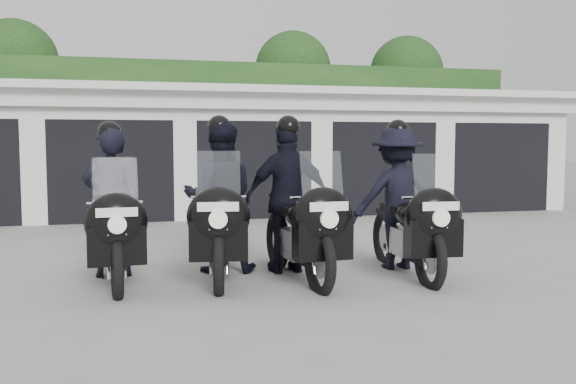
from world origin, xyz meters
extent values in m
plane|color=gray|center=(0.00, 0.00, 0.00)|extent=(80.00, 80.00, 0.00)
cube|color=white|center=(0.00, 8.50, 1.40)|extent=(16.00, 6.00, 2.80)
cube|color=white|center=(0.00, 8.30, 2.88)|extent=(16.40, 6.80, 0.16)
cube|color=white|center=(0.00, 5.25, 2.65)|extent=(16.40, 0.12, 0.40)
cube|color=black|center=(0.00, 5.48, 0.12)|extent=(16.00, 0.06, 0.24)
cube|color=white|center=(-4.65, 5.65, 1.40)|extent=(0.50, 0.50, 2.80)
cube|color=black|center=(-3.10, 6.70, 1.10)|extent=(2.60, 2.60, 2.20)
cube|color=white|center=(-3.10, 5.65, 2.50)|extent=(2.60, 0.50, 0.60)
cube|color=white|center=(-1.55, 5.65, 1.40)|extent=(0.50, 0.50, 2.80)
cube|color=black|center=(0.00, 6.70, 1.10)|extent=(2.60, 2.60, 2.20)
cube|color=white|center=(0.00, 5.65, 2.50)|extent=(2.60, 0.50, 0.60)
cube|color=white|center=(1.55, 5.65, 1.40)|extent=(0.50, 0.50, 2.80)
cube|color=black|center=(3.10, 6.70, 1.10)|extent=(2.60, 2.60, 2.20)
cube|color=white|center=(3.10, 5.65, 2.50)|extent=(2.60, 0.50, 0.60)
cube|color=white|center=(4.65, 5.65, 1.40)|extent=(0.50, 0.50, 2.80)
cube|color=black|center=(6.20, 6.70, 1.10)|extent=(2.60, 2.60, 2.20)
cube|color=white|center=(6.20, 5.65, 2.50)|extent=(2.60, 0.50, 0.60)
cube|color=white|center=(7.75, 5.65, 1.40)|extent=(0.50, 0.50, 2.80)
cube|color=#173A15|center=(0.00, 12.50, 2.15)|extent=(20.00, 2.00, 4.30)
sphere|color=#173A15|center=(-6.50, 14.00, 4.40)|extent=(2.80, 2.80, 2.80)
cylinder|color=black|center=(-6.50, 14.00, 1.65)|extent=(0.24, 0.24, 3.30)
sphere|color=#173A15|center=(3.00, 14.00, 4.40)|extent=(2.80, 2.80, 2.80)
cylinder|color=black|center=(3.00, 14.00, 1.65)|extent=(0.24, 0.24, 3.30)
sphere|color=#173A15|center=(7.50, 14.00, 4.40)|extent=(2.80, 2.80, 2.80)
cylinder|color=black|center=(7.50, 14.00, 1.65)|extent=(0.24, 0.24, 3.30)
torus|color=black|center=(-2.77, -1.07, 0.34)|extent=(0.19, 0.80, 0.79)
torus|color=black|center=(-2.90, 0.48, 0.34)|extent=(0.19, 0.80, 0.79)
cube|color=#9D9DA2|center=(-2.84, -0.27, 0.41)|extent=(0.33, 0.62, 0.35)
cube|color=black|center=(-2.83, -0.29, 0.24)|extent=(0.21, 1.41, 0.07)
ellipsoid|color=black|center=(-2.82, -0.46, 0.78)|extent=(0.41, 0.65, 0.31)
cube|color=black|center=(-2.86, 0.01, 0.80)|extent=(0.33, 0.62, 0.11)
ellipsoid|color=black|center=(-2.76, -1.16, 0.85)|extent=(0.71, 0.42, 0.65)
cube|color=black|center=(-2.76, -1.16, 0.60)|extent=(0.65, 0.29, 0.43)
cube|color=#B2BFC6|center=(-2.76, -1.13, 1.28)|extent=(0.49, 0.17, 0.55)
cylinder|color=silver|center=(-2.78, -0.94, 1.04)|extent=(0.61, 0.08, 0.03)
cube|color=white|center=(-2.74, -1.34, 0.98)|extent=(0.43, 0.05, 0.10)
cube|color=white|center=(-2.74, -1.31, 0.78)|extent=(0.20, 0.03, 0.11)
imported|color=black|center=(-2.86, 0.03, 0.95)|extent=(0.73, 0.51, 1.90)
sphere|color=black|center=(-2.86, 0.03, 1.84)|extent=(0.29, 0.29, 0.29)
torus|color=black|center=(-1.64, -1.14, 0.35)|extent=(0.24, 0.83, 0.83)
torus|color=black|center=(-1.41, 0.47, 0.35)|extent=(0.24, 0.83, 0.83)
cube|color=#9D9DA2|center=(-1.52, -0.31, 0.43)|extent=(0.38, 0.66, 0.36)
cube|color=black|center=(-1.52, -0.34, 0.25)|extent=(0.29, 1.47, 0.07)
ellipsoid|color=black|center=(-1.55, -0.50, 0.81)|extent=(0.45, 0.70, 0.33)
cube|color=black|center=(-1.48, -0.02, 0.84)|extent=(0.38, 0.66, 0.11)
ellipsoid|color=black|center=(-1.65, -1.23, 0.88)|extent=(0.76, 0.47, 0.68)
cube|color=black|center=(-1.65, -1.23, 0.62)|extent=(0.68, 0.34, 0.45)
cube|color=#B2BFC6|center=(-1.64, -1.20, 1.33)|extent=(0.51, 0.20, 0.58)
cylinder|color=silver|center=(-1.62, -1.01, 1.09)|extent=(0.63, 0.12, 0.03)
cube|color=white|center=(-1.67, -1.42, 1.02)|extent=(0.45, 0.08, 0.10)
cube|color=white|center=(-1.67, -1.39, 0.81)|extent=(0.20, 0.04, 0.11)
imported|color=black|center=(-1.48, 0.00, 0.99)|extent=(1.06, 0.88, 1.98)
sphere|color=black|center=(-1.48, 0.00, 1.92)|extent=(0.31, 0.31, 0.31)
torus|color=black|center=(-0.51, -1.39, 0.35)|extent=(0.19, 0.83, 0.82)
torus|color=black|center=(-0.64, 0.23, 0.35)|extent=(0.19, 0.83, 0.82)
cube|color=#9D9DA2|center=(-0.58, -0.55, 0.43)|extent=(0.34, 0.64, 0.36)
cube|color=black|center=(-0.58, -0.58, 0.25)|extent=(0.21, 1.47, 0.07)
ellipsoid|color=black|center=(-0.56, -0.75, 0.81)|extent=(0.42, 0.68, 0.33)
cube|color=black|center=(-0.60, -0.26, 0.84)|extent=(0.34, 0.64, 0.11)
ellipsoid|color=black|center=(-0.50, -1.48, 0.88)|extent=(0.74, 0.43, 0.68)
cube|color=black|center=(-0.50, -1.48, 0.62)|extent=(0.67, 0.30, 0.45)
cube|color=#B2BFC6|center=(-0.50, -1.44, 1.33)|extent=(0.51, 0.17, 0.58)
cylinder|color=silver|center=(-0.52, -1.25, 1.08)|extent=(0.63, 0.08, 0.03)
cube|color=white|center=(-0.49, -1.67, 1.02)|extent=(0.45, 0.05, 0.10)
cube|color=white|center=(-0.49, -1.63, 0.81)|extent=(0.20, 0.03, 0.11)
imported|color=black|center=(-0.60, -0.24, 0.99)|extent=(1.21, 0.75, 1.98)
sphere|color=black|center=(-0.60, -0.24, 1.92)|extent=(0.30, 0.30, 0.30)
torus|color=black|center=(0.84, -1.46, 0.34)|extent=(0.16, 0.81, 0.81)
torus|color=black|center=(0.92, 0.13, 0.34)|extent=(0.16, 0.81, 0.81)
cube|color=#9D9DA2|center=(0.88, -0.64, 0.42)|extent=(0.32, 0.62, 0.35)
cube|color=black|center=(0.88, -0.66, 0.24)|extent=(0.16, 1.44, 0.07)
ellipsoid|color=black|center=(0.87, -0.83, 0.80)|extent=(0.39, 0.65, 0.32)
cube|color=black|center=(0.89, -0.36, 0.82)|extent=(0.32, 0.62, 0.11)
ellipsoid|color=black|center=(0.83, -1.55, 0.86)|extent=(0.71, 0.40, 0.66)
cube|color=black|center=(0.83, -1.55, 0.61)|extent=(0.65, 0.28, 0.44)
cube|color=#B2BFC6|center=(0.83, -1.51, 1.30)|extent=(0.49, 0.15, 0.56)
cylinder|color=silver|center=(0.84, -1.33, 1.06)|extent=(0.62, 0.06, 0.03)
cube|color=white|center=(0.82, -1.74, 0.99)|extent=(0.44, 0.04, 0.10)
cube|color=white|center=(0.82, -1.70, 0.80)|extent=(0.20, 0.03, 0.11)
imported|color=black|center=(0.89, -0.33, 0.97)|extent=(1.28, 0.71, 1.94)
sphere|color=black|center=(0.89, -0.33, 1.88)|extent=(0.30, 0.30, 0.30)
camera|label=1|loc=(-2.47, -8.01, 1.71)|focal=38.00mm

